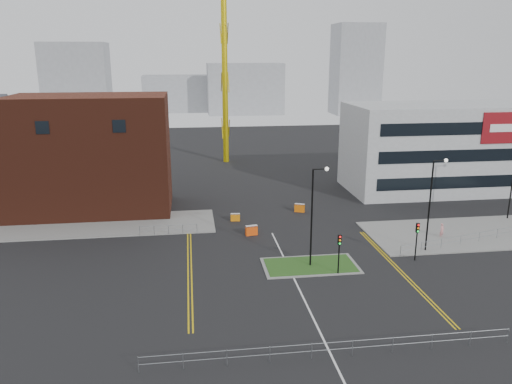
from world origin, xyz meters
TOP-DOWN VIEW (x-y plane):
  - ground at (0.00, 0.00)m, footprint 200.00×200.00m
  - pavement_left at (-20.00, 22.00)m, footprint 28.00×8.00m
  - pavement_right at (22.00, 14.00)m, footprint 24.00×10.00m
  - island_kerb at (2.00, 8.00)m, footprint 8.60×4.60m
  - grass_island at (2.00, 8.00)m, footprint 8.00×4.00m
  - brick_building at (-22.97, 28.00)m, footprint 24.20×10.07m
  - office_block at (26.01, 31.97)m, footprint 25.00×12.20m
  - tower_crane at (3.93, 55.91)m, footprint 52.54×9.03m
  - streetlamp_island at (2.22, 8.00)m, footprint 1.46×0.36m
  - streetlamp_right_near at (14.22, 10.00)m, footprint 1.46×0.36m
  - traffic_light_island at (4.00, 5.98)m, footprint 0.28×0.33m
  - traffic_light_right at (12.00, 7.98)m, footprint 0.28×0.33m
  - railing_front at (0.00, -6.00)m, footprint 24.05×0.05m
  - railing_left at (-11.00, 18.00)m, footprint 6.05×0.05m
  - railing_right at (20.50, 11.50)m, footprint 19.05×5.05m
  - centre_line at (0.00, 2.00)m, footprint 0.15×30.00m
  - yellow_left_a at (-9.00, 10.00)m, footprint 0.12×24.00m
  - yellow_left_b at (-8.70, 10.00)m, footprint 0.12×24.00m
  - yellow_right_a at (9.50, 6.00)m, footprint 0.12×20.00m
  - yellow_right_b at (9.80, 6.00)m, footprint 0.12×20.00m
  - skyline_a at (-40.00, 120.00)m, footprint 18.00×12.00m
  - skyline_b at (10.00, 130.00)m, footprint 24.00×12.00m
  - skyline_c at (45.00, 125.00)m, footprint 14.00×12.00m
  - skyline_d at (-8.00, 140.00)m, footprint 30.00×12.00m
  - pedestrian at (17.33, 13.21)m, footprint 0.69×0.59m
  - barrier_left at (-2.27, 16.73)m, footprint 1.33×0.66m
  - barrier_mid at (-3.52, 21.64)m, footprint 1.10×0.47m
  - barrier_right at (4.57, 24.00)m, footprint 1.28×0.86m

SIDE VIEW (x-z plane):
  - ground at x=0.00m, z-range 0.00..0.00m
  - centre_line at x=0.00m, z-range 0.00..0.01m
  - yellow_left_a at x=-9.00m, z-range 0.00..0.01m
  - yellow_left_b at x=-8.70m, z-range 0.00..0.01m
  - yellow_right_a at x=9.50m, z-range 0.00..0.01m
  - yellow_right_b at x=9.80m, z-range 0.00..0.01m
  - island_kerb at x=2.00m, z-range 0.00..0.08m
  - pavement_left at x=-20.00m, z-range 0.00..0.12m
  - pavement_right at x=22.00m, z-range 0.00..0.12m
  - grass_island at x=2.00m, z-range 0.00..0.12m
  - barrier_mid at x=-3.52m, z-range 0.04..0.93m
  - barrier_right at x=4.57m, z-range 0.04..1.07m
  - barrier_left at x=-2.27m, z-range 0.05..1.11m
  - railing_left at x=-11.00m, z-range 0.19..1.29m
  - railing_right at x=20.50m, z-range 0.23..1.33m
  - railing_front at x=0.00m, z-range 0.23..1.33m
  - pedestrian at x=17.33m, z-range 0.00..1.60m
  - traffic_light_island at x=4.00m, z-range 0.74..4.39m
  - traffic_light_right at x=12.00m, z-range 0.74..4.39m
  - streetlamp_island at x=2.22m, z-range 0.82..10.00m
  - streetlamp_right_near at x=14.22m, z-range 0.82..10.00m
  - skyline_d at x=-8.00m, z-range 0.00..12.00m
  - office_block at x=26.01m, z-range 0.00..12.00m
  - brick_building at x=-22.97m, z-range -0.27..13.97m
  - skyline_b at x=10.00m, z-range 0.00..16.00m
  - skyline_a at x=-40.00m, z-range 0.00..22.00m
  - skyline_c at x=45.00m, z-range 0.00..28.00m
  - tower_crane at x=3.93m, z-range 6.87..42.48m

